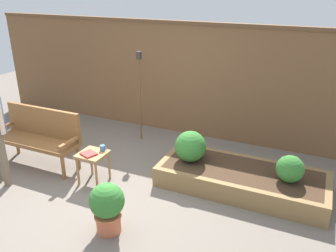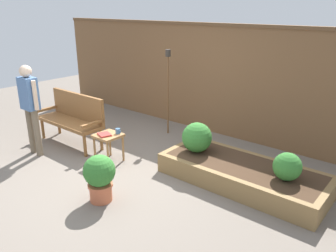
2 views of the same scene
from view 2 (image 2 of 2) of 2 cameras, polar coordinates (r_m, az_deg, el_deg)
The scene contains 12 objects.
ground_plane at distance 5.37m, azimuth -9.54°, elevation -7.88°, with size 14.00×14.00×0.00m, color #70665B.
fence_back at distance 6.87m, azimuth 6.53°, elevation 8.09°, with size 8.40×0.14×2.16m.
garden_bench at distance 6.49m, azimuth -15.72°, elevation 1.78°, with size 1.44×0.48×0.94m.
side_table at distance 5.61m, azimuth -10.07°, elevation -2.21°, with size 0.40×0.40×0.48m.
cup_on_table at distance 5.57m, azimuth -8.47°, elevation -0.86°, with size 0.11×0.08×0.09m.
book_on_table at distance 5.55m, azimuth -10.70°, elevation -1.42°, with size 0.21×0.18×0.02m, color #B2332D.
potted_boxwood at distance 4.53m, azimuth -11.50°, elevation -8.23°, with size 0.42×0.42×0.65m.
raised_planter_bed at distance 5.07m, azimuth 12.45°, elevation -7.92°, with size 2.40×1.00×0.30m.
shrub_near_bench at distance 5.24m, azimuth 4.92°, elevation -1.94°, with size 0.47×0.47×0.47m.
shrub_far_corner at distance 4.67m, azimuth 19.54°, elevation -6.50°, with size 0.37×0.37×0.37m.
tiki_torch at distance 6.58m, azimuth 0.00°, elevation 8.25°, with size 0.10×0.10×1.68m.
person_by_bench at distance 6.09m, azimuth -22.33°, elevation 3.69°, with size 0.47×0.20×1.56m.
Camera 2 is at (3.66, -3.05, 2.46)m, focal length 36.02 mm.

